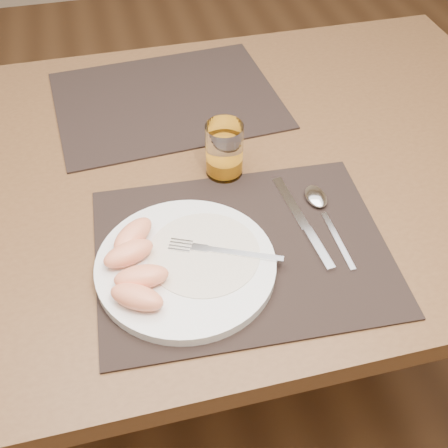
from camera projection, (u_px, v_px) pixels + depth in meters
ground at (205, 374)px, 1.56m from camera, size 5.00×5.00×0.00m
table at (196, 199)px, 1.08m from camera, size 1.40×0.90×0.75m
placemat_near at (242, 250)px, 0.87m from camera, size 0.47×0.37×0.00m
placemat_far at (167, 100)px, 1.16m from camera, size 0.47×0.38×0.00m
plate at (186, 266)px, 0.84m from camera, size 0.27×0.27×0.02m
plate_dressing at (204, 253)px, 0.84m from camera, size 0.17×0.17×0.00m
fork at (215, 250)px, 0.85m from camera, size 0.17×0.09×0.00m
knife at (307, 229)px, 0.90m from camera, size 0.03×0.22×0.01m
spoon at (319, 203)px, 0.94m from camera, size 0.04×0.19×0.01m
juice_glass at (224, 152)px, 0.97m from camera, size 0.07×0.07×0.10m
grapefruit_wedges at (135, 265)px, 0.81m from camera, size 0.10×0.20×0.03m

